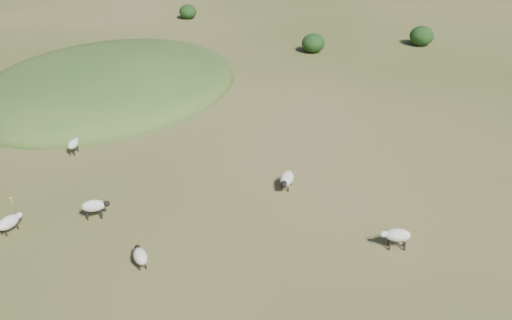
% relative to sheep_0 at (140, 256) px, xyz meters
% --- Properties ---
extents(ground, '(160.00, 160.00, 0.00)m').
position_rel_sheep_0_xyz_m(ground, '(-0.65, 23.57, -0.40)').
color(ground, '#374B17').
rests_on(ground, ground).
extents(mound, '(16.00, 20.00, 4.00)m').
position_rel_sheep_0_xyz_m(mound, '(-12.65, 15.57, -0.40)').
color(mound, '#33561E').
rests_on(mound, ground).
extents(shrubs, '(24.05, 8.09, 1.59)m').
position_rel_sheep_0_xyz_m(shrubs, '(-3.29, 32.37, 0.34)').
color(shrubs, black).
rests_on(shrubs, ground).
extents(sheep_0, '(1.03, 1.02, 0.64)m').
position_rel_sheep_0_xyz_m(sheep_0, '(0.00, 0.00, 0.00)').
color(sheep_0, beige).
rests_on(sheep_0, ground).
extents(sheep_1, '(1.22, 0.82, 0.85)m').
position_rel_sheep_0_xyz_m(sheep_1, '(8.33, 4.60, 0.19)').
color(sheep_1, beige).
rests_on(sheep_1, ground).
extents(sheep_2, '(0.66, 1.06, 0.73)m').
position_rel_sheep_0_xyz_m(sheep_2, '(-8.21, 6.54, 0.11)').
color(sheep_2, beige).
rests_on(sheep_2, ground).
extents(sheep_3, '(0.61, 1.20, 0.68)m').
position_rel_sheep_0_xyz_m(sheep_3, '(-5.96, -0.15, 0.03)').
color(sheep_3, beige).
rests_on(sheep_3, ground).
extents(sheep_4, '(0.72, 1.36, 0.77)m').
position_rel_sheep_0_xyz_m(sheep_4, '(2.94, 7.32, 0.08)').
color(sheep_4, beige).
rests_on(sheep_4, ground).
extents(sheep_5, '(1.15, 0.95, 0.83)m').
position_rel_sheep_0_xyz_m(sheep_5, '(-3.46, 1.96, 0.18)').
color(sheep_5, beige).
rests_on(sheep_5, ground).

